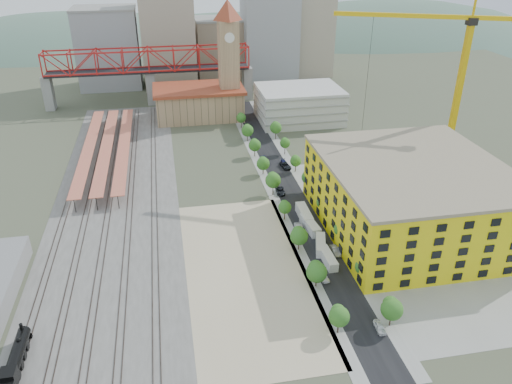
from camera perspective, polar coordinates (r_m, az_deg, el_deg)
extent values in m
plane|color=#474C38|center=(145.66, -1.68, -1.60)|extent=(400.00, 400.00, 0.00)
cube|color=#605E59|center=(160.68, -15.48, 0.29)|extent=(36.00, 165.00, 0.06)
cube|color=tan|center=(118.89, -1.14, -9.02)|extent=(28.00, 67.00, 0.06)
cube|color=black|center=(161.53, 3.08, 1.46)|extent=(12.00, 170.00, 0.06)
cube|color=gray|center=(160.42, 1.17, 1.30)|extent=(3.00, 170.00, 0.04)
cube|color=gray|center=(162.83, 4.96, 1.61)|extent=(3.00, 170.00, 0.04)
cube|color=gray|center=(142.66, 17.86, -3.72)|extent=(50.00, 90.00, 0.06)
cube|color=#382B23|center=(162.81, -20.63, -0.12)|extent=(0.12, 160.00, 0.18)
cube|color=#382B23|center=(162.54, -20.13, -0.08)|extent=(0.12, 160.00, 0.18)
cube|color=#382B23|center=(161.76, -18.55, 0.06)|extent=(0.12, 160.00, 0.18)
cube|color=#382B23|center=(161.54, -18.05, 0.10)|extent=(0.12, 160.00, 0.18)
cube|color=#382B23|center=(160.93, -16.45, 0.24)|extent=(0.12, 160.00, 0.18)
cube|color=#382B23|center=(160.77, -15.94, 0.28)|extent=(0.12, 160.00, 0.18)
cube|color=#382B23|center=(160.33, -14.32, 0.42)|extent=(0.12, 160.00, 0.18)
cube|color=#382B23|center=(160.21, -13.81, 0.47)|extent=(0.12, 160.00, 0.18)
cube|color=#382B23|center=(159.90, -11.83, 0.64)|extent=(0.12, 160.00, 0.18)
cube|color=#382B23|center=(159.85, -11.32, 0.68)|extent=(0.12, 160.00, 0.18)
cube|color=#C66F4C|center=(185.47, -18.55, 4.90)|extent=(4.00, 80.00, 0.25)
cylinder|color=black|center=(186.20, -18.46, 4.33)|extent=(0.24, 0.24, 4.00)
cube|color=#C66F4C|center=(184.68, -16.72, 5.08)|extent=(4.00, 80.00, 0.25)
cylinder|color=black|center=(185.41, -16.63, 4.51)|extent=(0.24, 0.24, 4.00)
cube|color=#C66F4C|center=(184.08, -14.86, 5.26)|extent=(4.00, 80.00, 0.25)
cylinder|color=black|center=(184.81, -14.79, 4.68)|extent=(0.24, 0.24, 4.00)
cube|color=tan|center=(218.18, -6.52, 10.02)|extent=(36.00, 22.00, 12.00)
cube|color=maroon|center=(216.34, -6.61, 11.66)|extent=(38.00, 24.00, 1.20)
cube|color=tan|center=(213.78, -3.11, 13.69)|extent=(8.00, 8.00, 40.00)
cylinder|color=white|center=(206.90, -3.04, 17.19)|extent=(4.00, 0.30, 4.00)
cube|color=silver|center=(213.29, 4.95, 9.97)|extent=(34.00, 26.00, 14.00)
cube|color=gray|center=(244.64, -22.62, 10.39)|extent=(4.00, 6.00, 15.00)
cube|color=gray|center=(242.59, -0.99, 12.34)|extent=(4.00, 6.00, 15.00)
cube|color=gray|center=(239.42, -11.89, 11.56)|extent=(4.00, 6.00, 15.00)
cube|color=black|center=(237.44, -12.08, 13.42)|extent=(90.00, 9.00, 1.00)
cube|color=yellow|center=(137.07, 17.28, -0.64)|extent=(44.00, 50.00, 18.00)
cube|color=gray|center=(133.10, 17.84, 2.93)|extent=(44.60, 50.60, 0.80)
cube|color=#9EA0A3|center=(272.05, -16.50, 15.42)|extent=(30.00, 25.00, 38.00)
cube|color=#B2A58C|center=(264.70, -10.04, 17.33)|extent=(26.00, 22.00, 52.00)
cube|color=gray|center=(283.18, -4.28, 16.03)|extent=(24.00, 24.00, 30.00)
cube|color=#9EA0A3|center=(275.03, 1.56, 18.92)|extent=(28.00, 22.00, 60.00)
cube|color=#B2A58C|center=(287.01, 6.24, 17.52)|extent=(22.00, 20.00, 44.00)
cube|color=brown|center=(292.15, -7.35, 15.84)|extent=(20.00, 20.00, 26.00)
ellipsoid|color=#4C6B59|center=(414.48, -18.57, 6.44)|extent=(396.00, 216.00, 180.00)
ellipsoid|color=#4C6B59|center=(422.96, -1.80, 4.80)|extent=(484.00, 264.00, 220.00)
ellipsoid|color=#4C6B59|center=(448.20, 13.65, 8.37)|extent=(418.00, 228.00, 190.00)
cylinder|color=black|center=(105.76, -25.60, -16.19)|extent=(2.40, 11.50, 2.40)
cube|color=black|center=(101.33, -26.40, -18.49)|extent=(2.68, 2.87, 3.07)
cylinder|color=black|center=(108.12, -25.24, -13.80)|extent=(0.67, 0.67, 1.53)
sphere|color=black|center=(106.33, -25.52, -15.00)|extent=(0.96, 0.96, 0.96)
cone|color=black|center=(111.35, -24.72, -14.46)|extent=(2.49, 1.53, 2.49)
cube|color=gold|center=(169.70, 21.89, 9.35)|extent=(1.67, 1.67, 47.08)
cube|color=black|center=(164.57, 23.43, 17.46)|extent=(2.62, 2.62, 2.09)
cube|color=gold|center=(162.32, 16.27, 18.81)|extent=(36.93, 17.06, 1.26)
cube|color=gold|center=(165.59, 25.72, 17.45)|extent=(12.01, 6.17, 1.26)
cube|color=gold|center=(163.94, 23.79, 19.24)|extent=(0.52, 0.52, 8.37)
cube|color=silver|center=(122.28, 8.23, -7.52)|extent=(2.47, 8.72, 2.37)
cube|color=silver|center=(126.91, 7.39, -6.02)|extent=(4.61, 9.05, 2.39)
cube|color=silver|center=(134.43, 6.20, -3.81)|extent=(3.51, 9.70, 2.60)
cube|color=silver|center=(139.17, 5.53, -2.56)|extent=(2.80, 10.15, 2.77)
imported|color=white|center=(117.01, 7.74, -9.57)|extent=(2.11, 4.38, 1.44)
imported|color=#9C9BA0|center=(133.92, 4.96, -4.13)|extent=(1.78, 4.84, 1.58)
imported|color=black|center=(152.38, 2.81, 0.08)|extent=(2.86, 5.48, 1.47)
imported|color=navy|center=(172.76, 1.05, 3.57)|extent=(2.73, 5.67, 1.59)
imported|color=white|center=(106.22, 13.95, -14.77)|extent=(1.92, 4.24, 1.41)
imported|color=gray|center=(125.97, 9.05, -6.66)|extent=(1.71, 4.73, 1.55)
imported|color=black|center=(169.31, 3.41, 3.01)|extent=(3.34, 5.93, 1.57)
imported|color=navy|center=(171.73, 3.19, 3.34)|extent=(2.29, 4.74, 1.33)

